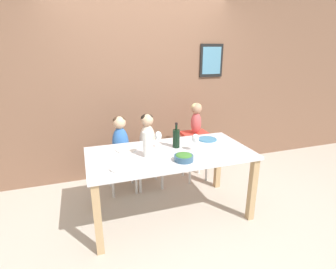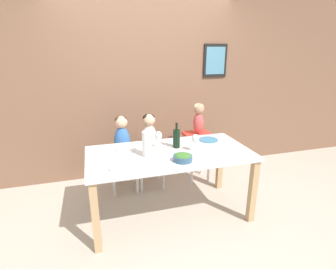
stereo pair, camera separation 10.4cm
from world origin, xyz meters
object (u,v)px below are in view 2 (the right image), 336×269
(chair_far_left, at_px, (123,163))
(wine_bottle, at_px, (177,138))
(dinner_plate_front_left, at_px, (120,167))
(salad_bowl_large, at_px, (183,157))
(person_child_center, at_px, (149,134))
(chair_right_highchair, at_px, (198,143))
(chair_far_center, at_px, (150,160))
(wine_glass_near, at_px, (195,139))
(person_child_left, at_px, (122,137))
(dinner_plate_back_left, at_px, (127,149))
(person_baby_right, at_px, (199,116))
(wine_glass_far, at_px, (158,136))
(paper_towel_roll, at_px, (147,144))
(dinner_plate_back_right, at_px, (208,140))

(chair_far_left, bearing_deg, wine_bottle, -47.44)
(wine_bottle, height_order, dinner_plate_front_left, wine_bottle)
(salad_bowl_large, bearing_deg, person_child_center, 97.47)
(chair_far_left, xyz_separation_m, chair_right_highchair, (1.06, -0.00, 0.16))
(chair_far_center, bearing_deg, dinner_plate_front_left, -117.28)
(chair_far_left, distance_m, wine_bottle, 0.94)
(chair_far_center, distance_m, wine_glass_near, 0.98)
(chair_far_left, xyz_separation_m, salad_bowl_large, (0.49, -0.97, 0.42))
(chair_far_left, distance_m, person_child_left, 0.37)
(wine_bottle, bearing_deg, dinner_plate_back_left, 169.55)
(dinner_plate_back_left, bearing_deg, chair_right_highchair, 24.74)
(wine_bottle, bearing_deg, salad_bowl_large, -98.72)
(chair_far_left, distance_m, person_baby_right, 1.20)
(dinner_plate_front_left, bearing_deg, person_child_left, 82.24)
(person_baby_right, bearing_deg, wine_glass_far, -142.54)
(chair_far_left, height_order, wine_glass_far, wine_glass_far)
(chair_right_highchair, distance_m, wine_glass_near, 0.91)
(person_child_center, bearing_deg, wine_glass_near, -65.57)
(chair_far_left, height_order, dinner_plate_back_left, dinner_plate_back_left)
(person_baby_right, height_order, wine_glass_near, person_baby_right)
(wine_glass_near, xyz_separation_m, salad_bowl_large, (-0.22, -0.21, -0.10))
(wine_glass_near, bearing_deg, wine_bottle, 133.96)
(paper_towel_roll, height_order, wine_glass_far, paper_towel_roll)
(dinner_plate_front_left, bearing_deg, dinner_plate_back_right, 22.86)
(person_child_left, xyz_separation_m, person_child_center, (0.36, 0.00, 0.00))
(chair_far_center, relative_size, wine_glass_far, 2.39)
(person_child_center, height_order, person_baby_right, person_baby_right)
(person_baby_right, xyz_separation_m, salad_bowl_large, (-0.57, -0.97, -0.14))
(person_child_left, xyz_separation_m, dinner_plate_front_left, (-0.13, -0.95, 0.02))
(person_child_center, height_order, dinner_plate_back_left, person_child_center)
(chair_far_center, relative_size, person_child_left, 0.81)
(wine_glass_near, xyz_separation_m, dinner_plate_back_left, (-0.71, 0.27, -0.13))
(paper_towel_roll, relative_size, dinner_plate_back_right, 1.15)
(person_baby_right, relative_size, wine_glass_near, 2.21)
(wine_bottle, bearing_deg, chair_far_left, 132.56)
(wine_glass_near, relative_size, dinner_plate_back_right, 0.83)
(paper_towel_roll, bearing_deg, chair_far_left, 103.34)
(person_child_left, bearing_deg, paper_towel_roll, -76.67)
(person_child_center, bearing_deg, dinner_plate_back_left, -126.74)
(dinner_plate_back_right, bearing_deg, salad_bowl_large, -135.80)
(chair_far_center, relative_size, wine_glass_near, 2.39)
(dinner_plate_back_left, xyz_separation_m, dinner_plate_back_right, (1.01, 0.02, 0.00))
(person_child_left, height_order, paper_towel_roll, paper_towel_roll)
(chair_far_center, distance_m, dinner_plate_front_left, 1.14)
(salad_bowl_large, height_order, dinner_plate_front_left, salad_bowl_large)
(person_baby_right, height_order, wine_glass_far, person_baby_right)
(chair_far_left, xyz_separation_m, dinner_plate_back_left, (-0.01, -0.49, 0.39))
(person_baby_right, height_order, dinner_plate_back_left, person_baby_right)
(chair_far_center, relative_size, salad_bowl_large, 2.38)
(salad_bowl_large, bearing_deg, chair_far_left, 116.68)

